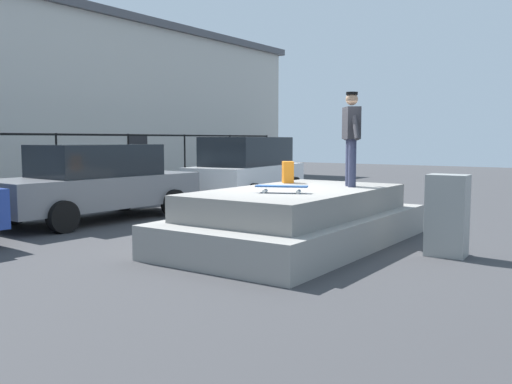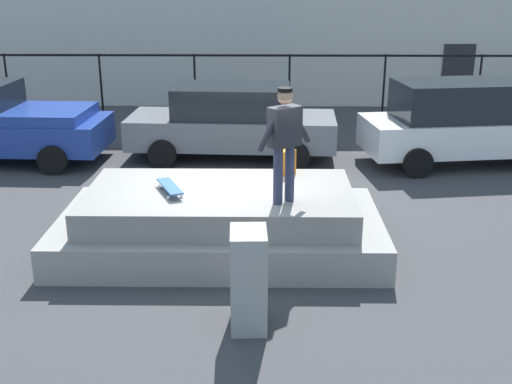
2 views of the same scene
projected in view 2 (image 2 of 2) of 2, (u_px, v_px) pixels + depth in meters
ground_plane at (226, 238)px, 10.63m from camera, size 60.00×60.00×0.00m
concrete_ledge at (220, 222)px, 10.13m from camera, size 5.06×2.77×0.97m
skateboarder at (284, 137)px, 9.12m from camera, size 0.83×0.68×1.69m
skateboard at (170, 187)px, 9.80m from camera, size 0.52×0.84×0.12m
backpack at (286, 162)px, 10.67m from camera, size 0.34×0.33×0.42m
car_grey_sedan_mid at (232, 121)px, 14.89m from camera, size 4.86×2.24×1.70m
car_white_hatchback_far at (466, 121)px, 14.42m from camera, size 4.74×2.48×1.88m
utility_box at (249, 280)px, 7.80m from camera, size 0.46×0.62×1.28m
fence_row at (242, 75)px, 17.97m from camera, size 24.06×0.06×1.99m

